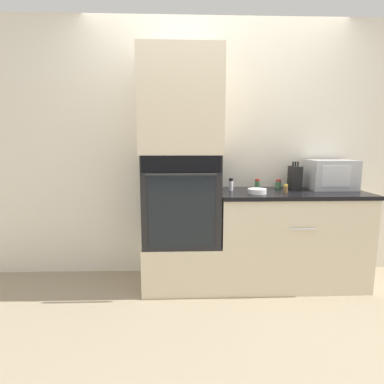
{
  "coord_description": "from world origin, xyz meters",
  "views": [
    {
      "loc": [
        -0.34,
        -2.39,
        1.31
      ],
      "look_at": [
        -0.25,
        0.21,
        0.89
      ],
      "focal_mm": 28.0,
      "sensor_mm": 36.0,
      "label": 1
    }
  ],
  "objects": [
    {
      "name": "oven_cabinet_base",
      "position": [
        -0.35,
        0.3,
        0.21
      ],
      "size": [
        0.69,
        0.6,
        0.42
      ],
      "color": "beige",
      "rests_on": "ground_plane"
    },
    {
      "name": "microwave",
      "position": [
        1.08,
        0.41,
        1.02
      ],
      "size": [
        0.42,
        0.31,
        0.28
      ],
      "color": "#B2B5BA",
      "rests_on": "counter_unit"
    },
    {
      "name": "counter_unit",
      "position": [
        0.66,
        0.3,
        0.44
      ],
      "size": [
        1.35,
        0.63,
        0.88
      ],
      "color": "beige",
      "rests_on": "ground_plane"
    },
    {
      "name": "knife_block",
      "position": [
        0.75,
        0.45,
        0.99
      ],
      "size": [
        0.09,
        0.15,
        0.26
      ],
      "color": "black",
      "rests_on": "counter_unit"
    },
    {
      "name": "wall_oven",
      "position": [
        -0.35,
        0.3,
        0.82
      ],
      "size": [
        0.67,
        0.64,
        0.8
      ],
      "color": "black",
      "rests_on": "oven_cabinet_base"
    },
    {
      "name": "condiment_jar_near",
      "position": [
        0.61,
        0.49,
        0.93
      ],
      "size": [
        0.06,
        0.06,
        0.09
      ],
      "color": "#427047",
      "rests_on": "counter_unit"
    },
    {
      "name": "condiment_jar_far",
      "position": [
        0.11,
        0.34,
        0.94
      ],
      "size": [
        0.04,
        0.04,
        0.12
      ],
      "color": "silver",
      "rests_on": "counter_unit"
    },
    {
      "name": "wall_back",
      "position": [
        0.0,
        0.63,
        1.25
      ],
      "size": [
        8.0,
        0.05,
        2.5
      ],
      "color": "silver",
      "rests_on": "ground_plane"
    },
    {
      "name": "bowl",
      "position": [
        0.32,
        0.18,
        0.9
      ],
      "size": [
        0.16,
        0.16,
        0.04
      ],
      "color": "white",
      "rests_on": "counter_unit"
    },
    {
      "name": "oven_cabinet_upper",
      "position": [
        -0.35,
        0.3,
        1.65
      ],
      "size": [
        0.69,
        0.6,
        0.86
      ],
      "color": "beige",
      "rests_on": "wall_oven"
    },
    {
      "name": "condiment_jar_back",
      "position": [
        0.4,
        0.48,
        0.93
      ],
      "size": [
        0.05,
        0.05,
        0.09
      ],
      "color": "#427047",
      "rests_on": "counter_unit"
    },
    {
      "name": "ground_plane",
      "position": [
        0.0,
        0.0,
        0.0
      ],
      "size": [
        12.0,
        12.0,
        0.0
      ],
      "primitive_type": "plane",
      "color": "gray"
    },
    {
      "name": "condiment_jar_mid",
      "position": [
        0.58,
        0.2,
        0.92
      ],
      "size": [
        0.04,
        0.04,
        0.08
      ],
      "color": "brown",
      "rests_on": "counter_unit"
    }
  ]
}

